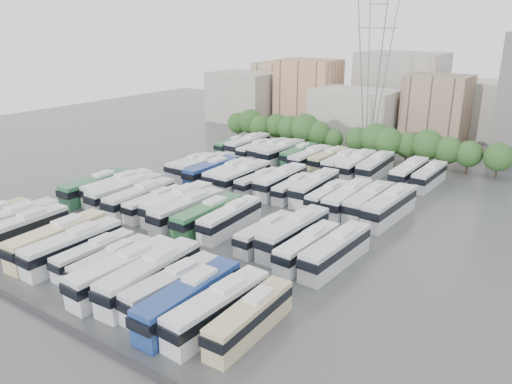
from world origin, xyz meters
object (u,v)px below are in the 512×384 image
Objects in this scene: bus_r0_s5 at (73,247)px; bus_r0_s11 at (189,299)px; bus_r2_s4 at (229,174)px; bus_r3_s2 at (255,150)px; bus_r2_s2 at (203,167)px; bus_r3_s6 at (310,158)px; bus_r1_s11 at (294,232)px; bus_r1_s13 at (336,250)px; bus_r1_s7 at (208,216)px; bus_r3_s8 at (341,163)px; bus_r0_s6 at (94,254)px; bus_r1_s5 at (178,203)px; bus_r3_s12 at (409,173)px; bus_r1_s3 at (140,198)px; bus_r2_s3 at (212,171)px; bus_r1_s2 at (126,193)px; bus_r3_s5 at (299,154)px; bus_r2_s8 at (293,188)px; bus_r3_s7 at (328,159)px; bus_r3_s1 at (248,145)px; bus_r1_s6 at (188,210)px; bus_r2_s11 at (348,199)px; bus_r1_s10 at (266,233)px; bus_r1_s0 at (97,187)px; bus_r1_s8 at (230,218)px; bus_r2_s7 at (281,181)px; bus_r2_s13 at (389,206)px; bus_r3_s3 at (270,150)px; bus_r1_s12 at (308,247)px; bus_r0_s12 at (218,308)px; bus_r0_s1 at (10,223)px; bus_r0_s4 at (58,239)px; bus_r3_s10 at (375,167)px; bus_r0_s7 at (112,262)px; bus_r2_s1 at (190,165)px; electricity_pylon at (374,66)px; bus_r1_s1 at (119,187)px; bus_r0_s13 at (250,317)px; bus_r2_s5 at (243,177)px; bus_r2_s6 at (259,182)px; bus_r0_s8 at (124,271)px; bus_r3_s9 at (356,165)px; bus_r0_s10 at (172,287)px; bus_r0_s9 at (151,276)px; bus_r1_s4 at (155,203)px; bus_r2_s9 at (315,187)px; bus_r2_s10 at (327,196)px.

bus_r0_s11 reaches higher than bus_r0_s5.
bus_r3_s2 is at bearing 107.69° from bus_r2_s4.
bus_r3_s6 reaches higher than bus_r2_s2.
bus_r1_s11 is 6.96m from bus_r1_s13.
bus_r1_s7 is (-12.95, 18.19, -0.09)m from bus_r0_s11.
bus_r3_s8 is (13.29, 17.97, -0.00)m from bus_r2_s4.
bus_r0_s6 is 0.85× the size of bus_r3_s8.
bus_r1_s5 reaches higher than bus_r3_s12.
bus_r2_s3 is (-0.33, 17.62, -0.03)m from bus_r1_s3.
bus_r1_s2 is 1.03× the size of bus_r1_s3.
bus_r3_s12 is at bearing -2.96° from bus_r3_s5.
bus_r2_s8 is 19.10m from bus_r3_s7.
bus_r3_s1 is at bearing 174.50° from bus_r3_s6.
bus_r1_s6 is 1.01× the size of bus_r2_s11.
bus_r1_s10 is at bearing -153.98° from bus_r1_s11.
bus_r1_s8 is (26.32, 1.85, -0.13)m from bus_r1_s0.
bus_r2_s13 reaches higher than bus_r2_s7.
bus_r1_s2 is 1.07× the size of bus_r3_s3.
bus_r3_s1 is at bearing 107.74° from bus_r1_s5.
bus_r1_s12 is 23.27m from bus_r2_s8.
bus_r2_s3 reaches higher than bus_r0_s12.
bus_r1_s0 is (-3.25, 16.84, -0.04)m from bus_r0_s1.
bus_r3_s10 is at bearing 67.28° from bus_r0_s4.
bus_r3_s5 is (-6.75, 54.04, 0.16)m from bus_r0_s7.
bus_r1_s6 is (3.10, -1.32, -0.02)m from bus_r1_s5.
bus_r2_s1 is 22.95m from bus_r2_s8.
electricity_pylon is at bearing 112.00° from bus_r1_s13.
bus_r1_s1 is 39.86m from bus_r1_s13.
bus_r0_s13 is 45.69m from bus_r2_s4.
bus_r2_s5 is at bearing 111.23° from bus_r1_s7.
bus_r2_s2 is 0.99× the size of bus_r3_s6.
bus_r1_s5 is 16.88m from bus_r2_s6.
bus_r2_s2 is at bearing 134.13° from bus_r0_s13.
bus_r2_s2 is 1.06× the size of bus_r3_s5.
bus_r2_s3 is at bearing -145.83° from bus_r3_s12.
bus_r3_s1 reaches higher than bus_r2_s11.
bus_r0_s8 is at bearing 177.60° from bus_r0_s11.
bus_r2_s11 is 0.96× the size of bus_r3_s9.
bus_r1_s13 is (10.11, 17.25, 0.11)m from bus_r0_s10.
bus_r1_s6 reaches higher than bus_r2_s4.
bus_r0_s9 reaches higher than bus_r3_s3.
bus_r1_s12 is (20.03, -0.55, -0.22)m from bus_r1_s6.
bus_r3_s3 is at bearing 107.65° from bus_r0_s9.
bus_r1_s4 is 25.85m from bus_r2_s9.
bus_r0_s9 is 1.07× the size of bus_r2_s3.
bus_r3_s1 is (-3.12, 18.87, 0.09)m from bus_r2_s2.
bus_r1_s3 reaches higher than bus_r2_s10.
bus_r2_s7 is at bearing -114.04° from bus_r3_s9.
bus_r3_s10 reaches higher than bus_r1_s13.
bus_r2_s5 reaches higher than bus_r1_s10.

